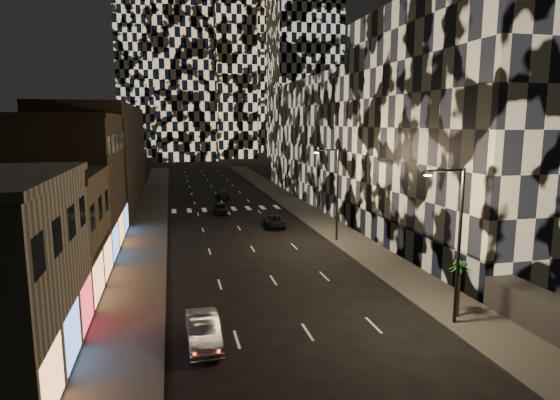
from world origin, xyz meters
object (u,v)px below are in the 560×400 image
streetlight_far (335,188)px  car_silver_parked (203,330)px  car_dark_midlane (221,208)px  car_dark_rightlane (275,221)px  palm_tree (460,271)px  streetlight_near (456,236)px  car_dark_oncoming (223,194)px

streetlight_far → car_silver_parked: streetlight_far is taller
car_dark_midlane → car_dark_rightlane: size_ratio=0.87×
streetlight_far → palm_tree: (0.92, -19.25, -2.38)m
car_silver_parked → car_dark_midlane: (4.73, 36.09, -0.09)m
streetlight_near → car_dark_oncoming: bearing=99.1°
car_silver_parked → car_dark_oncoming: (6.30, 48.41, -0.17)m
streetlight_near → streetlight_far: same height
car_silver_parked → car_dark_oncoming: car_silver_parked is taller
car_silver_parked → car_dark_oncoming: bearing=81.2°
car_dark_midlane → palm_tree: (10.34, -36.18, 2.28)m
streetlight_far → car_dark_oncoming: size_ratio=2.15×
streetlight_far → palm_tree: bearing=-87.3°
streetlight_far → palm_tree: 19.42m
car_silver_parked → palm_tree: 15.23m
car_dark_midlane → car_dark_oncoming: 12.41m
car_silver_parked → car_dark_rightlane: size_ratio=1.01×
streetlight_near → car_dark_rightlane: 28.31m
streetlight_far → car_dark_rightlane: (-4.35, 7.57, -4.71)m
streetlight_near → car_dark_rightlane: size_ratio=1.93×
car_dark_rightlane → palm_tree: palm_tree is taller
car_silver_parked → car_dark_rightlane: 28.47m
streetlight_near → car_silver_parked: streetlight_near is taller
car_dark_oncoming → car_dark_rightlane: size_ratio=0.90×
streetlight_far → car_dark_oncoming: streetlight_far is taller
car_silver_parked → streetlight_far: bearing=52.2°
streetlight_near → palm_tree: bearing=39.4°
car_silver_parked → palm_tree: bearing=-1.7°
palm_tree → car_dark_rightlane: bearing=101.1°
car_silver_parked → car_dark_rightlane: car_silver_parked is taller
car_dark_rightlane → car_dark_oncoming: bearing=105.8°
streetlight_near → car_silver_parked: (-14.15, 0.84, -4.57)m
car_dark_oncoming → palm_tree: 49.34m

